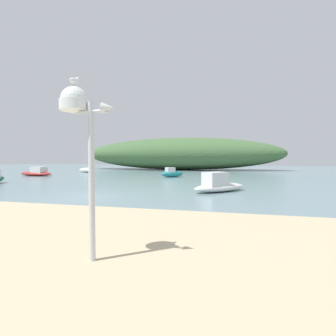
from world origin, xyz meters
name	(u,v)px	position (x,y,z in m)	size (l,w,h in m)	color
ground_plane	(89,197)	(0.00, 0.00, 0.00)	(120.00, 120.00, 0.00)	gray
distant_hill	(180,154)	(-1.47, 33.48, 2.88)	(36.29, 10.00, 5.75)	#476B3D
mast_structure	(79,115)	(5.00, -8.74, 3.07)	(1.12, 0.57, 3.43)	silver
seagull_on_radar	(75,80)	(4.92, -8.73, 3.75)	(0.15, 0.28, 0.20)	orange
motorboat_far_left	(37,173)	(-15.16, 13.58, 0.40)	(4.40, 1.79, 1.10)	#B72D28
motorboat_inner_mooring	(172,173)	(1.21, 15.50, 0.45)	(2.68, 2.49, 1.11)	teal
motorboat_mid_channel	(218,185)	(7.03, 3.97, 0.45)	(3.81, 3.94, 1.29)	white
sailboat_by_sandbar	(86,170)	(-13.24, 21.43, 0.35)	(3.12, 1.90, 2.86)	white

